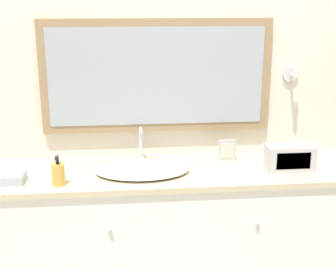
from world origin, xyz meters
The scene contains 7 objects.
wall_back centered at (0.00, 0.58, 1.28)m, with size 8.00×0.18×2.55m.
vanity_counter centered at (0.00, 0.29, 0.43)m, with size 2.16×0.53×0.86m.
sink_basin centered at (-0.20, 0.27, 0.88)m, with size 0.50×0.38×0.20m.
soap_bottle centered at (-0.63, 0.13, 0.92)m, with size 0.07×0.07×0.15m.
appliance_box centered at (0.60, 0.23, 0.93)m, with size 0.26×0.12×0.14m.
picture_frame centered at (0.29, 0.41, 0.92)m, with size 0.10×0.01×0.12m.
hand_towel_near_sink centered at (-0.90, 0.19, 0.88)m, with size 0.19×0.13×0.05m.
Camera 1 is at (-0.29, -2.09, 1.76)m, focal length 50.00 mm.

